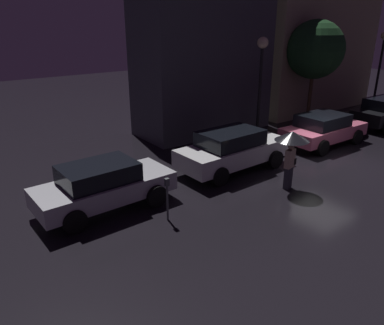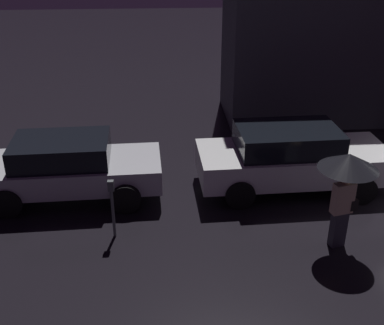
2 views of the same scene
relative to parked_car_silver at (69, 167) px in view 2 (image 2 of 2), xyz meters
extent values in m
cube|color=#3D3D47|center=(7.68, 5.03, 2.95)|extent=(6.68, 3.00, 7.42)
cube|color=#B7B7BF|center=(0.05, 0.00, -0.14)|extent=(4.20, 1.82, 0.57)
cube|color=black|center=(-0.12, 0.00, 0.42)|extent=(2.21, 1.55, 0.54)
cylinder|color=black|center=(1.33, 0.84, -0.42)|extent=(0.68, 0.22, 0.68)
cylinder|color=black|center=(1.33, -0.84, -0.42)|extent=(0.68, 0.22, 0.68)
cylinder|color=black|center=(-1.24, 0.84, -0.42)|extent=(0.68, 0.22, 0.68)
cylinder|color=black|center=(-1.24, -0.84, -0.42)|extent=(0.68, 0.22, 0.68)
cube|color=silver|center=(5.28, 0.04, -0.09)|extent=(4.56, 1.88, 0.67)
cube|color=black|center=(5.10, 0.04, 0.52)|extent=(2.39, 1.60, 0.55)
cylinder|color=black|center=(6.68, 0.91, -0.42)|extent=(0.68, 0.22, 0.68)
cylinder|color=black|center=(6.68, -0.83, -0.42)|extent=(0.68, 0.22, 0.68)
cylinder|color=black|center=(3.88, 0.91, -0.42)|extent=(0.68, 0.22, 0.68)
cylinder|color=black|center=(3.88, -0.83, -0.42)|extent=(0.68, 0.22, 0.68)
cube|color=#383842|center=(5.59, -2.37, -0.38)|extent=(0.32, 0.25, 0.76)
cube|color=#D1B293|center=(5.59, -2.37, 0.32)|extent=(0.45, 0.28, 0.64)
sphere|color=tan|center=(5.59, -2.37, 0.74)|extent=(0.21, 0.21, 0.21)
cylinder|color=black|center=(5.59, -2.37, 0.57)|extent=(0.02, 0.02, 0.75)
cone|color=black|center=(5.59, -2.37, 1.10)|extent=(1.12, 1.12, 0.31)
cube|color=black|center=(5.82, -2.37, 0.16)|extent=(0.18, 0.14, 0.22)
cylinder|color=#4C5154|center=(1.14, -1.75, -0.23)|extent=(0.06, 0.06, 1.07)
cube|color=#4C5154|center=(1.14, -1.75, 0.42)|extent=(0.12, 0.10, 0.22)
camera|label=1|loc=(-3.91, -9.78, 4.66)|focal=35.00mm
camera|label=2|loc=(2.16, -10.08, 5.00)|focal=45.00mm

